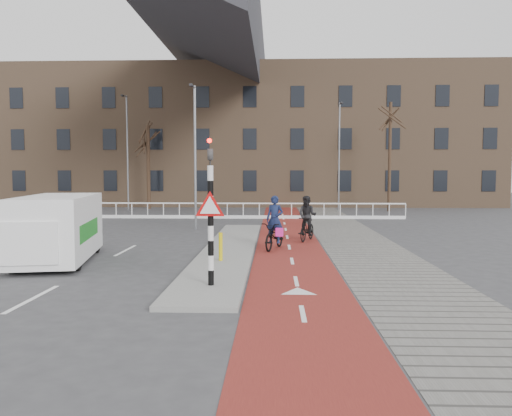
{
  "coord_description": "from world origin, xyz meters",
  "views": [
    {
      "loc": [
        0.92,
        -13.84,
        2.82
      ],
      "look_at": [
        0.23,
        5.0,
        1.5
      ],
      "focal_mm": 35.0,
      "sensor_mm": 36.0,
      "label": 1
    }
  ],
  "objects": [
    {
      "name": "streetlight_near",
      "position": [
        -3.02,
        10.96,
        3.56
      ],
      "size": [
        0.12,
        0.12,
        7.12
      ],
      "primitive_type": "cylinder",
      "color": "slate",
      "rests_on": "ground"
    },
    {
      "name": "van",
      "position": [
        -5.94,
        1.67,
        1.11
      ],
      "size": [
        2.83,
        5.17,
        2.1
      ],
      "rotation": [
        0.0,
        0.0,
        0.19
      ],
      "color": "white",
      "rests_on": "ground"
    },
    {
      "name": "railing",
      "position": [
        -5.0,
        17.0,
        0.31
      ],
      "size": [
        28.0,
        0.1,
        0.99
      ],
      "color": "silver",
      "rests_on": "ground"
    },
    {
      "name": "cyclist_far",
      "position": [
        2.29,
        6.79,
        0.79
      ],
      "size": [
        1.08,
        1.79,
        1.87
      ],
      "rotation": [
        0.0,
        0.0,
        -0.37
      ],
      "color": "black",
      "rests_on": "bike_lane"
    },
    {
      "name": "ground",
      "position": [
        0.0,
        0.0,
        0.0
      ],
      "size": [
        120.0,
        120.0,
        0.0
      ],
      "primitive_type": "plane",
      "color": "#38383A",
      "rests_on": "ground"
    },
    {
      "name": "streetlight_right",
      "position": [
        5.67,
        23.01,
        3.96
      ],
      "size": [
        0.12,
        0.12,
        7.93
      ],
      "primitive_type": "cylinder",
      "color": "slate",
      "rests_on": "ground"
    },
    {
      "name": "traffic_signal",
      "position": [
        -0.6,
        -2.02,
        1.99
      ],
      "size": [
        0.8,
        0.8,
        3.68
      ],
      "color": "black",
      "rests_on": "curb_island"
    },
    {
      "name": "tree_right",
      "position": [
        9.41,
        23.3,
        4.0
      ],
      "size": [
        0.22,
        0.22,
        8.01
      ],
      "primitive_type": "cylinder",
      "color": "#302015",
      "rests_on": "ground"
    },
    {
      "name": "bollard",
      "position": [
        -0.73,
        1.38,
        0.55
      ],
      "size": [
        0.12,
        0.12,
        0.87
      ],
      "primitive_type": "cylinder",
      "color": "#D2BB0B",
      "rests_on": "curb_island"
    },
    {
      "name": "cyclist_near",
      "position": [
        0.95,
        4.43,
        0.68
      ],
      "size": [
        1.22,
        2.02,
        1.99
      ],
      "rotation": [
        0.0,
        0.0,
        -0.31
      ],
      "color": "black",
      "rests_on": "bike_lane"
    },
    {
      "name": "curb_island",
      "position": [
        -0.7,
        4.0,
        0.06
      ],
      "size": [
        1.8,
        16.0,
        0.12
      ],
      "primitive_type": "cube",
      "color": "gray",
      "rests_on": "ground"
    },
    {
      "name": "bike_lane",
      "position": [
        1.5,
        10.0,
        0.01
      ],
      "size": [
        2.5,
        60.0,
        0.01
      ],
      "primitive_type": "cube",
      "color": "maroon",
      "rests_on": "ground"
    },
    {
      "name": "streetlight_left",
      "position": [
        -10.14,
        23.5,
        4.3
      ],
      "size": [
        0.12,
        0.12,
        8.6
      ],
      "primitive_type": "cylinder",
      "color": "slate",
      "rests_on": "ground"
    },
    {
      "name": "townhouse_row",
      "position": [
        -3.0,
        32.0,
        7.81
      ],
      "size": [
        46.0,
        10.0,
        15.9
      ],
      "color": "#7F6047",
      "rests_on": "ground"
    },
    {
      "name": "tree_mid",
      "position": [
        -9.0,
        25.22,
        3.29
      ],
      "size": [
        0.29,
        0.29,
        6.57
      ],
      "primitive_type": "cylinder",
      "color": "#302015",
      "rests_on": "ground"
    },
    {
      "name": "sidewalk",
      "position": [
        4.3,
        10.0,
        0.01
      ],
      "size": [
        3.0,
        60.0,
        0.01
      ],
      "primitive_type": "cube",
      "color": "slate",
      "rests_on": "ground"
    }
  ]
}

